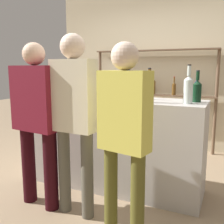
# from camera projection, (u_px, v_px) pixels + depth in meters

# --- Properties ---
(ground_plane) EXTENTS (16.00, 16.00, 0.00)m
(ground_plane) POSITION_uv_depth(u_px,v_px,m) (112.00, 185.00, 3.19)
(ground_plane) COLOR #9E8466
(bar_counter) EXTENTS (2.09, 0.61, 1.06)m
(bar_counter) POSITION_uv_depth(u_px,v_px,m) (112.00, 143.00, 3.10)
(bar_counter) COLOR #B7B2AD
(bar_counter) RESTS_ON ground_plane
(back_wall) EXTENTS (3.69, 0.12, 2.80)m
(back_wall) POSITION_uv_depth(u_px,v_px,m) (156.00, 68.00, 4.66)
(back_wall) COLOR beige
(back_wall) RESTS_ON ground_plane
(back_shelf) EXTENTS (2.12, 0.18, 1.71)m
(back_shelf) POSITION_uv_depth(u_px,v_px,m) (152.00, 83.00, 4.55)
(back_shelf) COLOR brown
(back_shelf) RESTS_ON ground_plane
(counter_bottle_0) EXTENTS (0.09, 0.09, 0.38)m
(counter_bottle_0) POSITION_uv_depth(u_px,v_px,m) (188.00, 89.00, 2.55)
(counter_bottle_0) COLOR silver
(counter_bottle_0) RESTS_ON bar_counter
(counter_bottle_1) EXTENTS (0.08, 0.08, 0.33)m
(counter_bottle_1) POSITION_uv_depth(u_px,v_px,m) (61.00, 84.00, 3.52)
(counter_bottle_1) COLOR #0F1956
(counter_bottle_1) RESTS_ON bar_counter
(counter_bottle_2) EXTENTS (0.08, 0.08, 0.32)m
(counter_bottle_2) POSITION_uv_depth(u_px,v_px,m) (67.00, 87.00, 3.14)
(counter_bottle_2) COLOR black
(counter_bottle_2) RESTS_ON bar_counter
(counter_bottle_3) EXTENTS (0.09, 0.09, 0.32)m
(counter_bottle_3) POSITION_uv_depth(u_px,v_px,m) (197.00, 90.00, 2.67)
(counter_bottle_3) COLOR black
(counter_bottle_3) RESTS_ON bar_counter
(counter_bottle_4) EXTENTS (0.09, 0.09, 0.35)m
(counter_bottle_4) POSITION_uv_depth(u_px,v_px,m) (128.00, 87.00, 2.93)
(counter_bottle_4) COLOR #0F1956
(counter_bottle_4) RESTS_ON bar_counter
(counter_bottle_5) EXTENTS (0.08, 0.08, 0.35)m
(counter_bottle_5) POSITION_uv_depth(u_px,v_px,m) (149.00, 89.00, 2.63)
(counter_bottle_5) COLOR brown
(counter_bottle_5) RESTS_ON bar_counter
(ice_bucket) EXTENTS (0.23, 0.23, 0.22)m
(ice_bucket) POSITION_uv_depth(u_px,v_px,m) (100.00, 89.00, 2.98)
(ice_bucket) COLOR #B2B2B7
(ice_bucket) RESTS_ON bar_counter
(cork_jar) EXTENTS (0.11, 0.11, 0.16)m
(cork_jar) POSITION_uv_depth(u_px,v_px,m) (63.00, 89.00, 3.40)
(cork_jar) COLOR silver
(cork_jar) RESTS_ON bar_counter
(customer_right) EXTENTS (0.42, 0.25, 1.60)m
(customer_right) POSITION_uv_depth(u_px,v_px,m) (124.00, 129.00, 2.01)
(customer_right) COLOR brown
(customer_right) RESTS_ON ground_plane
(customer_center) EXTENTS (0.42, 0.22, 1.70)m
(customer_center) POSITION_uv_depth(u_px,v_px,m) (74.00, 111.00, 2.40)
(customer_center) COLOR #575347
(customer_center) RESTS_ON ground_plane
(customer_left) EXTENTS (0.52, 0.27, 1.64)m
(customer_left) POSITION_uv_depth(u_px,v_px,m) (37.00, 115.00, 2.58)
(customer_left) COLOR black
(customer_left) RESTS_ON ground_plane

